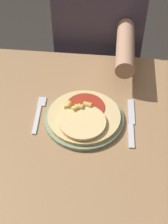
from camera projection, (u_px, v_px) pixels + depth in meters
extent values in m
plane|color=#2D2823|center=(81.00, 218.00, 1.58)|extent=(8.00, 8.00, 0.00)
cube|color=#9E754C|center=(80.00, 125.00, 1.06)|extent=(0.97, 0.77, 0.03)
cylinder|color=#9E754C|center=(5.00, 117.00, 1.58)|extent=(0.06, 0.06, 0.70)
cylinder|color=gray|center=(84.00, 119.00, 1.05)|extent=(0.27, 0.27, 0.01)
cylinder|color=#DBBC7A|center=(84.00, 116.00, 1.04)|extent=(0.25, 0.25, 0.01)
cylinder|color=#9E2819|center=(85.00, 107.00, 1.06)|extent=(0.13, 0.13, 0.00)
cylinder|color=#E8C881|center=(83.00, 122.00, 1.01)|extent=(0.15, 0.15, 0.01)
cylinder|color=gold|center=(77.00, 108.00, 1.04)|extent=(0.04, 0.04, 0.02)
cylinder|color=gold|center=(88.00, 105.00, 1.05)|extent=(0.03, 0.03, 0.02)
cylinder|color=gold|center=(68.00, 105.00, 1.05)|extent=(0.03, 0.03, 0.02)
cylinder|color=gold|center=(79.00, 107.00, 1.05)|extent=(0.03, 0.02, 0.02)
cube|color=silver|center=(37.00, 120.00, 1.06)|extent=(0.02, 0.13, 0.00)
cube|color=silver|center=(42.00, 102.00, 1.12)|extent=(0.03, 0.05, 0.00)
cube|color=silver|center=(131.00, 136.00, 1.01)|extent=(0.02, 0.10, 0.00)
cube|color=silver|center=(131.00, 112.00, 1.08)|extent=(0.03, 0.12, 0.00)
cylinder|color=#2D2D38|center=(81.00, 105.00, 1.81)|extent=(0.11, 0.11, 0.47)
cylinder|color=#2D2D38|center=(111.00, 107.00, 1.80)|extent=(0.11, 0.11, 0.47)
cube|color=#4C4256|center=(99.00, 34.00, 1.46)|extent=(0.39, 0.22, 0.49)
cylinder|color=tan|center=(125.00, 47.00, 1.19)|extent=(0.07, 0.30, 0.07)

